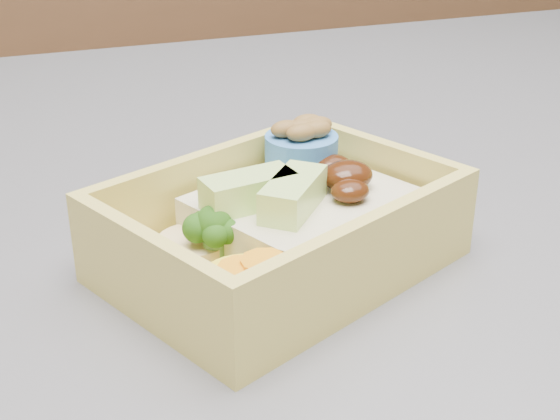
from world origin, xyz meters
name	(u,v)px	position (x,y,z in m)	size (l,w,h in m)	color
bento_box	(285,225)	(-0.20, -0.17, 0.94)	(0.20, 0.18, 0.06)	#D7C458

